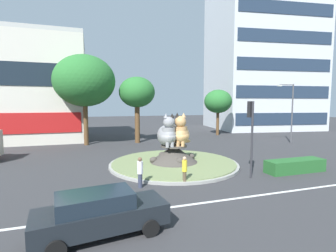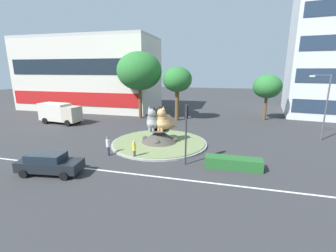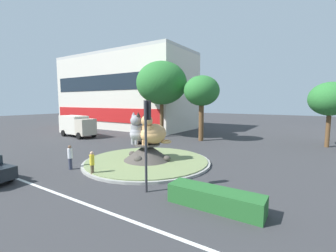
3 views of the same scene
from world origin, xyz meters
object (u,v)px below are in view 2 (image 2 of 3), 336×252
broadleaf_tree_behind_island (267,87)px  delivery_box_truck (60,113)px  cat_statue_calico (164,121)px  pedestrian_yellow_shirt (134,149)px  third_tree_left (139,71)px  pedestrian_white_shirt (108,145)px  streetlight_arm (324,103)px  second_tree_near_tower (177,80)px  traffic_light_mast (186,124)px  cat_statue_grey (153,121)px  sedan_on_far_lane (49,163)px  shophouse_block (89,74)px

broadleaf_tree_behind_island → delivery_box_truck: 31.44m
cat_statue_calico → pedestrian_yellow_shirt: bearing=3.1°
third_tree_left → pedestrian_white_shirt: (3.17, -16.63, -6.55)m
cat_statue_calico → streetlight_arm: size_ratio=0.36×
second_tree_near_tower → pedestrian_yellow_shirt: second_tree_near_tower is taller
delivery_box_truck → third_tree_left: bearing=39.1°
cat_statue_calico → traffic_light_mast: bearing=54.2°
cat_statue_grey → sedan_on_far_lane: cat_statue_grey is taller
cat_statue_grey → second_tree_near_tower: 12.70m
cat_statue_calico → shophouse_block: bearing=-111.9°
traffic_light_mast → sedan_on_far_lane: bearing=104.8°
shophouse_block → broadleaf_tree_behind_island: (32.76, -3.37, -1.66)m
broadleaf_tree_behind_island → second_tree_near_tower: (-13.33, -3.66, 1.00)m
traffic_light_mast → pedestrian_white_shirt: 7.72m
third_tree_left → streetlight_arm: 24.94m
sedan_on_far_lane → cat_statue_calico: bearing=46.6°
cat_statue_calico → third_tree_left: third_tree_left is taller
cat_statue_grey → streetlight_arm: streetlight_arm is taller
cat_statue_calico → sedan_on_far_lane: 11.38m
cat_statue_grey → pedestrian_white_shirt: cat_statue_grey is taller
sedan_on_far_lane → cat_statue_grey: bearing=51.3°
cat_statue_calico → delivery_box_truck: size_ratio=0.40×
broadleaf_tree_behind_island → pedestrian_yellow_shirt: 24.87m
cat_statue_calico → pedestrian_yellow_shirt: size_ratio=1.54×
delivery_box_truck → pedestrian_white_shirt: bearing=-30.7°
cat_statue_calico → pedestrian_yellow_shirt: (-1.50, -4.69, -1.61)m
cat_statue_calico → third_tree_left: (-7.34, 12.15, 4.98)m
cat_statue_grey → traffic_light_mast: (4.26, -4.59, 0.99)m
shophouse_block → broadleaf_tree_behind_island: size_ratio=3.77×
pedestrian_white_shirt → sedan_on_far_lane: (-2.41, -4.65, -0.10)m
broadleaf_tree_behind_island → streetlight_arm: streetlight_arm is taller
broadleaf_tree_behind_island → second_tree_near_tower: second_tree_near_tower is taller
cat_statue_grey → pedestrian_white_shirt: bearing=-34.6°
second_tree_near_tower → cat_statue_grey: bearing=-89.6°
cat_statue_grey → broadleaf_tree_behind_island: (13.25, 15.80, 2.70)m
pedestrian_white_shirt → sedan_on_far_lane: 5.23m
traffic_light_mast → pedestrian_yellow_shirt: bearing=80.0°
streetlight_arm → third_tree_left: bearing=-2.3°
shophouse_block → pedestrian_white_shirt: size_ratio=14.83×
pedestrian_yellow_shirt → sedan_on_far_lane: (-5.08, -4.44, -0.06)m
pedestrian_yellow_shirt → cat_statue_calico: bearing=175.9°
pedestrian_yellow_shirt → sedan_on_far_lane: size_ratio=0.34×
shophouse_block → sedan_on_far_lane: shophouse_block is taller
cat_statue_grey → sedan_on_far_lane: (-5.43, -9.00, -1.66)m
delivery_box_truck → sedan_on_far_lane: bearing=-47.0°
second_tree_near_tower → pedestrian_white_shirt: (-2.94, -16.51, -5.26)m
streetlight_arm → pedestrian_white_shirt: size_ratio=4.05×
streetlight_arm → pedestrian_yellow_shirt: (-18.04, -10.48, -3.29)m
traffic_light_mast → pedestrian_white_shirt: (-7.29, 0.23, -2.54)m
pedestrian_white_shirt → delivery_box_truck: (-13.32, 10.19, 0.66)m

